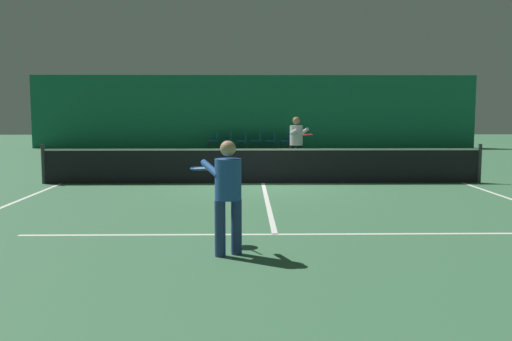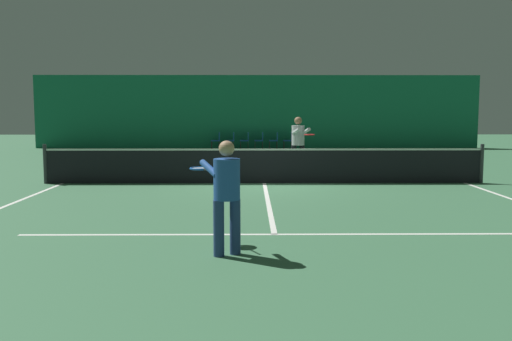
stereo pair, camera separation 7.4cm
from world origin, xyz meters
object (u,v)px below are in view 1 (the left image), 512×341
object	(u,v)px
courtside_chair_2	(243,139)
courtside_chair_5	(286,139)
tennis_net	(263,165)
player_near	(227,189)
courtside_chair_3	(258,139)
player_far	(297,140)
courtside_chair_4	(272,139)
courtside_chair_0	(214,139)
courtside_chair_1	(229,139)

from	to	relation	value
courtside_chair_2	courtside_chair_5	xyz separation A→B (m)	(2.22, 0.00, 0.00)
tennis_net	player_near	bearing A→B (deg)	-95.47
courtside_chair_3	player_far	bearing A→B (deg)	5.27
player_near	courtside_chair_3	size ratio (longest dim) A/B	1.89
courtside_chair_5	courtside_chair_4	bearing A→B (deg)	-90.00
player_far	courtside_chair_3	world-z (taller)	player_far
courtside_chair_0	courtside_chair_1	distance (m)	0.74
courtside_chair_4	player_far	bearing A→B (deg)	1.43
tennis_net	courtside_chair_2	bearing A→B (deg)	92.50
courtside_chair_1	player_near	bearing A→B (deg)	1.62
tennis_net	courtside_chair_0	bearing A→B (deg)	98.64
player_near	courtside_chair_1	bearing A→B (deg)	-25.14
courtside_chair_4	courtside_chair_5	bearing A→B (deg)	90.00
tennis_net	courtside_chair_4	distance (m)	13.70
courtside_chair_1	courtside_chair_2	xyz separation A→B (m)	(0.74, 0.00, 0.00)
player_near	courtside_chair_5	size ratio (longest dim) A/B	1.89
tennis_net	courtside_chair_1	bearing A→B (deg)	95.58
player_near	player_far	distance (m)	10.52
courtside_chair_0	courtside_chair_3	size ratio (longest dim) A/B	1.00
courtside_chair_3	courtside_chair_5	size ratio (longest dim) A/B	1.00
player_far	tennis_net	bearing A→B (deg)	-37.95
courtside_chair_1	courtside_chair_5	size ratio (longest dim) A/B	1.00
courtside_chair_3	courtside_chair_4	bearing A→B (deg)	90.00
player_far	courtside_chair_2	xyz separation A→B (m)	(-1.75, 10.99, -0.55)
courtside_chair_3	courtside_chair_4	xyz separation A→B (m)	(0.74, 0.00, 0.00)
courtside_chair_4	courtside_chair_0	bearing A→B (deg)	-90.00
player_near	courtside_chair_2	size ratio (longest dim) A/B	1.89
courtside_chair_1	courtside_chair_4	world-z (taller)	same
courtside_chair_2	courtside_chair_3	bearing A→B (deg)	90.00
courtside_chair_3	courtside_chair_5	xyz separation A→B (m)	(1.48, 0.00, 0.00)
courtside_chair_4	courtside_chair_5	distance (m)	0.74
player_near	courtside_chair_4	xyz separation A→B (m)	(1.61, 21.33, -0.44)
courtside_chair_3	courtside_chair_4	world-z (taller)	same
tennis_net	courtside_chair_3	world-z (taller)	tennis_net
player_far	player_near	bearing A→B (deg)	-25.01
courtside_chair_1	courtside_chair_3	xyz separation A→B (m)	(1.48, 0.00, 0.00)
courtside_chair_0	courtside_chair_4	xyz separation A→B (m)	(2.96, 0.00, 0.00)
courtside_chair_4	courtside_chair_5	size ratio (longest dim) A/B	1.00
courtside_chair_1	courtside_chair_2	world-z (taller)	same
player_far	courtside_chair_4	world-z (taller)	player_far
courtside_chair_0	courtside_chair_2	world-z (taller)	same
tennis_net	courtside_chair_2	world-z (taller)	tennis_net
player_near	courtside_chair_5	bearing A→B (deg)	-33.06
player_far	courtside_chair_4	bearing A→B (deg)	166.76
player_far	courtside_chair_3	size ratio (longest dim) A/B	2.11
player_near	courtside_chair_4	size ratio (longest dim) A/B	1.89
courtside_chair_1	courtside_chair_3	world-z (taller)	same
player_far	courtside_chair_2	bearing A→B (deg)	174.40
courtside_chair_1	courtside_chair_2	size ratio (longest dim) A/B	1.00
player_near	courtside_chair_1	xyz separation A→B (m)	(-0.60, 21.33, -0.44)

